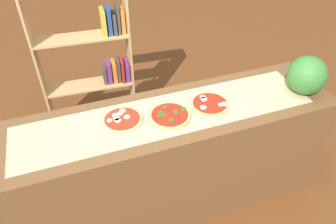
{
  "coord_description": "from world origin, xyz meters",
  "views": [
    {
      "loc": [
        -0.57,
        -1.57,
        2.3
      ],
      "look_at": [
        0.0,
        0.0,
        0.96
      ],
      "focal_mm": 33.96,
      "sensor_mm": 36.0,
      "label": 1
    }
  ],
  "objects_px": {
    "pizza_spinach_1": "(170,116)",
    "bookshelf": "(99,66)",
    "pizza_mozzarella_2": "(210,104)",
    "watermelon": "(307,75)",
    "pizza_mozzarella_0": "(122,119)"
  },
  "relations": [
    {
      "from": "pizza_spinach_1",
      "to": "bookshelf",
      "type": "bearing_deg",
      "value": 103.57
    },
    {
      "from": "pizza_mozzarella_0",
      "to": "watermelon",
      "type": "height_order",
      "value": "watermelon"
    },
    {
      "from": "pizza_mozzarella_0",
      "to": "pizza_mozzarella_2",
      "type": "bearing_deg",
      "value": -4.5
    },
    {
      "from": "watermelon",
      "to": "pizza_mozzarella_2",
      "type": "bearing_deg",
      "value": 174.01
    },
    {
      "from": "pizza_mozzarella_2",
      "to": "watermelon",
      "type": "distance_m",
      "value": 0.74
    },
    {
      "from": "pizza_spinach_1",
      "to": "pizza_mozzarella_2",
      "type": "xyz_separation_m",
      "value": [
        0.31,
        0.02,
        0.0
      ]
    },
    {
      "from": "watermelon",
      "to": "bookshelf",
      "type": "bearing_deg",
      "value": 136.3
    },
    {
      "from": "pizza_mozzarella_0",
      "to": "pizza_spinach_1",
      "type": "xyz_separation_m",
      "value": [
        0.31,
        -0.07,
        0.0
      ]
    },
    {
      "from": "pizza_mozzarella_0",
      "to": "bookshelf",
      "type": "height_order",
      "value": "bookshelf"
    },
    {
      "from": "bookshelf",
      "to": "pizza_mozzarella_0",
      "type": "bearing_deg",
      "value": -90.8
    },
    {
      "from": "pizza_spinach_1",
      "to": "pizza_mozzarella_2",
      "type": "bearing_deg",
      "value": 4.33
    },
    {
      "from": "pizza_mozzarella_0",
      "to": "bookshelf",
      "type": "xyz_separation_m",
      "value": [
        0.02,
        1.14,
        -0.23
      ]
    },
    {
      "from": "bookshelf",
      "to": "pizza_mozzarella_2",
      "type": "bearing_deg",
      "value": -63.21
    },
    {
      "from": "pizza_mozzarella_2",
      "to": "bookshelf",
      "type": "height_order",
      "value": "bookshelf"
    },
    {
      "from": "pizza_spinach_1",
      "to": "pizza_mozzarella_0",
      "type": "bearing_deg",
      "value": 166.9
    }
  ]
}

